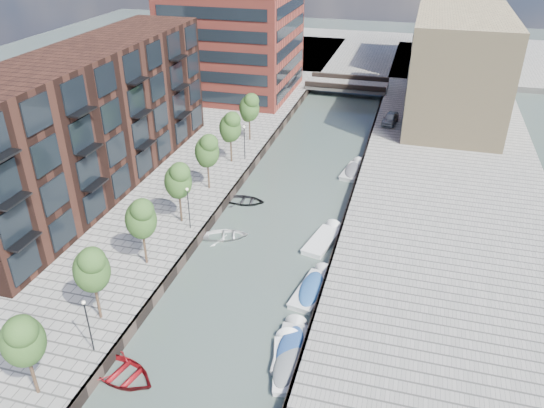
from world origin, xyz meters
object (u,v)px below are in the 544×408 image
at_px(sloop_3, 226,238).
at_px(motorboat_3, 314,287).
at_px(tree_2, 141,217).
at_px(tree_5, 230,126).
at_px(tree_1, 91,268).
at_px(tree_4, 207,150).
at_px(sloop_4, 245,202).
at_px(motorboat_2, 325,239).
at_px(tree_0, 22,338).
at_px(motorboat_1, 288,360).
at_px(tree_6, 249,107).
at_px(motorboat_0, 291,344).
at_px(motorboat_4, 353,170).
at_px(sloop_2, 122,377).
at_px(bridge, 347,85).
at_px(tree_3, 178,179).
at_px(car, 390,118).

distance_m(sloop_3, motorboat_3, 10.78).
xyz_separation_m(tree_2, tree_5, (0.00, 21.00, 0.00)).
height_order(tree_1, tree_4, same).
xyz_separation_m(sloop_4, motorboat_2, (9.28, -4.78, 0.11)).
xyz_separation_m(tree_0, sloop_4, (4.01, 27.70, -5.31)).
height_order(motorboat_1, motorboat_3, motorboat_3).
distance_m(tree_6, motorboat_0, 36.23).
height_order(tree_1, motorboat_4, tree_1).
distance_m(sloop_2, motorboat_2, 21.93).
relative_size(sloop_2, sloop_4, 1.22).
height_order(bridge, motorboat_2, bridge).
xyz_separation_m(tree_0, tree_2, (0.00, 14.00, 0.00)).
distance_m(tree_2, tree_3, 7.00).
relative_size(sloop_2, motorboat_0, 0.97).
relative_size(sloop_3, motorboat_0, 0.79).
height_order(tree_0, motorboat_0, tree_0).
bearing_deg(tree_6, motorboat_3, -62.61).
bearing_deg(tree_1, car, 69.92).
bearing_deg(tree_1, motorboat_1, 1.28).
distance_m(tree_2, sloop_2, 12.54).
xyz_separation_m(tree_3, sloop_4, (4.01, 6.70, -5.31)).
bearing_deg(sloop_2, motorboat_4, -2.29).
bearing_deg(sloop_3, car, -41.31).
height_order(tree_6, sloop_2, tree_6).
bearing_deg(sloop_2, motorboat_3, -25.83).
bearing_deg(tree_6, sloop_2, -84.67).
height_order(tree_6, motorboat_0, tree_6).
distance_m(tree_2, tree_5, 21.00).
bearing_deg(tree_4, car, 55.87).
bearing_deg(motorboat_2, tree_3, -171.78).
xyz_separation_m(sloop_4, car, (12.66, 24.89, 1.74)).
bearing_deg(sloop_4, tree_1, 164.61).
bearing_deg(tree_0, tree_1, 90.00).
distance_m(sloop_2, car, 51.08).
bearing_deg(sloop_2, car, -0.81).
bearing_deg(sloop_4, car, -31.39).
height_order(tree_5, car, tree_5).
xyz_separation_m(sloop_3, car, (12.22, 31.78, 1.74)).
bearing_deg(sloop_2, tree_5, 20.50).
distance_m(tree_6, motorboat_2, 23.83).
xyz_separation_m(tree_5, motorboat_3, (13.78, -19.59, -5.08)).
bearing_deg(motorboat_4, motorboat_3, -90.07).
xyz_separation_m(tree_1, motorboat_1, (13.70, 0.31, -5.09)).
bearing_deg(sloop_4, motorboat_2, -121.70).
height_order(bridge, tree_5, tree_5).
height_order(sloop_4, car, car).
relative_size(tree_4, motorboat_3, 1.03).
relative_size(tree_5, motorboat_4, 1.10).
xyz_separation_m(sloop_3, motorboat_3, (9.33, -5.40, 0.23)).
bearing_deg(motorboat_2, bridge, 96.06).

